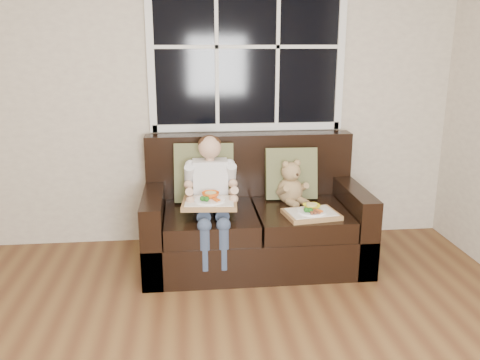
{
  "coord_description": "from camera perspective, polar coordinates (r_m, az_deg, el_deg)",
  "views": [
    {
      "loc": [
        -0.02,
        -1.75,
        1.71
      ],
      "look_at": [
        0.36,
        1.85,
        0.7
      ],
      "focal_mm": 38.0,
      "sensor_mm": 36.0,
      "label": 1
    }
  ],
  "objects": [
    {
      "name": "teddy_bear",
      "position": [
        4.04,
        5.69,
        -0.59
      ],
      "size": [
        0.25,
        0.3,
        0.36
      ],
      "rotation": [
        0.0,
        0.0,
        0.35
      ],
      "color": "tan",
      "rests_on": "loveseat"
    },
    {
      "name": "pillow_right",
      "position": [
        4.14,
        5.73,
        0.74
      ],
      "size": [
        0.42,
        0.21,
        0.43
      ],
      "rotation": [
        -0.21,
        0.0,
        -0.04
      ],
      "color": "olive",
      "rests_on": "loveseat"
    },
    {
      "name": "loveseat",
      "position": [
        4.05,
        1.53,
        -4.7
      ],
      "size": [
        1.7,
        0.92,
        0.96
      ],
      "color": "black",
      "rests_on": "ground"
    },
    {
      "name": "tray_right",
      "position": [
        3.78,
        8.01,
        -3.67
      ],
      "size": [
        0.42,
        0.34,
        0.09
      ],
      "rotation": [
        0.0,
        0.0,
        0.15
      ],
      "color": "#986B44",
      "rests_on": "loveseat"
    },
    {
      "name": "room_walls",
      "position": [
        1.75,
        -5.48,
        11.65
      ],
      "size": [
        4.52,
        5.02,
        2.71
      ],
      "color": "beige",
      "rests_on": "ground"
    },
    {
      "name": "window_back",
      "position": [
        4.26,
        0.82,
        14.73
      ],
      "size": [
        1.62,
        0.04,
        1.37
      ],
      "color": "black",
      "rests_on": "room_walls"
    },
    {
      "name": "child",
      "position": [
        3.8,
        -3.28,
        -0.75
      ],
      "size": [
        0.38,
        0.6,
        0.87
      ],
      "color": "silver",
      "rests_on": "loveseat"
    },
    {
      "name": "pillow_left",
      "position": [
        4.05,
        -4.06,
        0.83
      ],
      "size": [
        0.48,
        0.24,
        0.48
      ],
      "rotation": [
        -0.21,
        0.0,
        -0.06
      ],
      "color": "olive",
      "rests_on": "loveseat"
    },
    {
      "name": "tray_left",
      "position": [
        3.68,
        -3.43,
        -2.45
      ],
      "size": [
        0.42,
        0.33,
        0.09
      ],
      "rotation": [
        0.0,
        0.0,
        -0.09
      ],
      "color": "#986B44",
      "rests_on": "child"
    }
  ]
}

